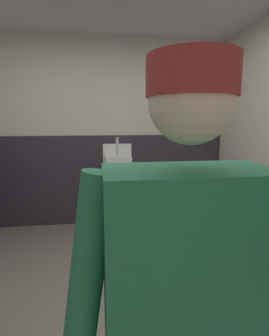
# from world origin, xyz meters

# --- Properties ---
(ground_plane) EXTENTS (3.99, 4.51, 0.04)m
(ground_plane) POSITION_xyz_m (0.00, 0.00, -0.02)
(ground_plane) COLOR slate
(wall_back) EXTENTS (3.99, 0.12, 2.57)m
(wall_back) POSITION_xyz_m (0.00, 2.01, 1.29)
(wall_back) COLOR beige
(wall_back) RESTS_ON ground_plane
(wainscot_band_back) EXTENTS (3.39, 0.03, 1.27)m
(wainscot_band_back) POSITION_xyz_m (0.00, 1.94, 0.63)
(wainscot_band_back) COLOR #2D2833
(wainscot_band_back) RESTS_ON ground_plane
(urinal_solo) EXTENTS (0.40, 0.34, 1.24)m
(urinal_solo) POSITION_xyz_m (0.17, 1.79, 0.78)
(urinal_solo) COLOR white
(urinal_solo) RESTS_ON ground_plane
(person) EXTENTS (0.66, 0.60, 1.63)m
(person) POSITION_xyz_m (0.11, -1.20, 0.96)
(person) COLOR #2D3342
(person) RESTS_ON ground_plane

